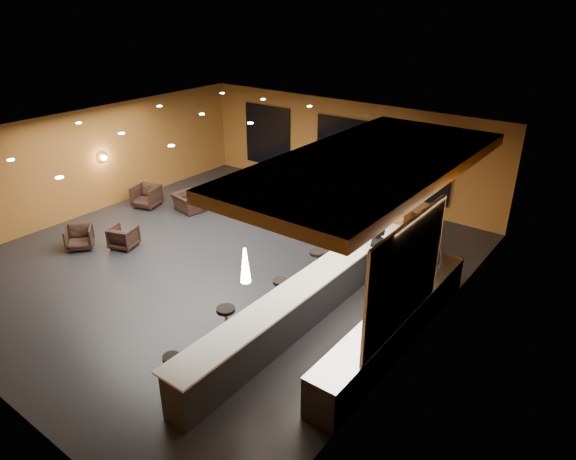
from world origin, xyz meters
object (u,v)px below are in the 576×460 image
Objects in this scene: staff_c at (429,255)px; column at (400,193)px; staff_b at (415,257)px; bar_stool_3 at (317,261)px; armchair_a at (79,237)px; pendant_1 at (320,221)px; staff_a at (377,256)px; bar_stool_2 at (280,290)px; pendant_2 at (375,189)px; bar_stool_1 at (226,320)px; bar_counter at (306,302)px; bar_stool_0 at (172,367)px; armchair_b at (124,237)px; prep_counter at (395,326)px; bar_stool_4 at (356,239)px; armchair_c at (147,196)px; armchair_d at (189,202)px; pendant_0 at (245,265)px.

column is at bearing 147.76° from staff_c.
column is 2.33× the size of staff_b.
armchair_a is at bearing -157.89° from bar_stool_3.
pendant_1 is (0.00, -4.10, 0.60)m from column.
bar_stool_2 is at bearing -105.05° from staff_a.
pendant_2 is 0.91× the size of armchair_a.
staff_b is 5.22m from bar_stool_1.
bar_counter is at bearing -6.93° from bar_stool_2.
staff_c is 6.86m from bar_stool_0.
column reaches higher than armchair_a.
column is 4.15× the size of bar_stool_1.
bar_stool_3 is (-2.45, -1.42, -0.36)m from staff_c.
staff_c is at bearing 62.82° from bar_counter.
bar_stool_2 is at bearing 163.56° from armchair_b.
armchair_b is (-6.50, -0.18, -0.17)m from bar_counter.
pendant_2 is 2.16m from staff_c.
staff_b is 0.83× the size of staff_c.
pendant_2 reaches higher than prep_counter.
staff_b is (1.24, 2.59, -1.60)m from pendant_1.
armchair_a is 1.30m from armchair_b.
bar_stool_4 is (0.11, 3.38, 0.06)m from bar_stool_2.
bar_stool_0 is (-0.78, -7.90, -1.29)m from column.
bar_stool_1 is at bearing -98.57° from column.
staff_c is at bearing -42.85° from column.
prep_counter is 3.53× the size of staff_a.
prep_counter is 1.71× the size of column.
armchair_c reaches higher than bar_stool_2.
staff_c is at bearing -12.46° from staff_b.
staff_a reaches higher than prep_counter.
bar_stool_4 is (0.23, 5.12, -0.01)m from bar_stool_1.
armchair_b is 0.86× the size of bar_stool_1.
armchair_d is at bearing -99.58° from armchair_b.
bar_stool_3 is (-0.85, 3.69, -1.81)m from pendant_0.
bar_stool_0 is at bearing -87.47° from staff_a.
bar_stool_4 reaches higher than bar_stool_2.
armchair_b is (-6.50, -0.68, -2.02)m from pendant_1.
prep_counter is 8.57× the size of pendant_2.
column is at bearing 90.00° from pendant_2.
bar_stool_1 is at bearing -43.63° from armchair_c.
bar_counter reaches higher than bar_stool_0.
staff_b is 2.53m from bar_stool_3.
prep_counter is at bearing 165.32° from armchair_b.
staff_a reaches higher than bar_stool_2.
pendant_1 reaches higher than armchair_d.
bar_stool_0 is (-2.78, -3.80, 0.03)m from prep_counter.
pendant_2 is at bearing 90.00° from pendant_0.
armchair_c is 1.01× the size of bar_stool_1.
staff_c is at bearing 72.63° from pendant_0.
armchair_b is (-6.50, -3.18, -2.02)m from pendant_2.
pendant_2 is 7.51m from armchair_b.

